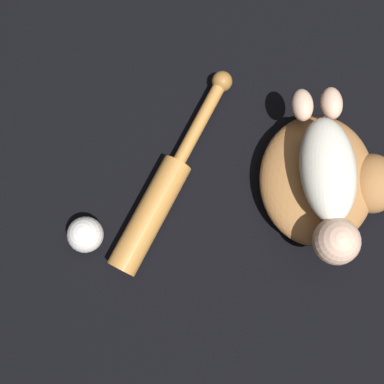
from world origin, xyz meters
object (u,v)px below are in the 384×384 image
baby_figure (329,181)px  baseball (85,235)px  baseball_glove (326,180)px  baseball_bat (162,192)px

baby_figure → baseball: bearing=-99.4°
baseball_glove → baseball_bat: 0.35m
baseball_bat → baseball: baseball is taller
baseball_glove → baby_figure: (0.01, -0.02, 0.09)m
baseball_bat → baseball: size_ratio=5.10×
baseball_glove → baseball: (-0.07, -0.51, -0.01)m
baby_figure → baseball_bat: size_ratio=0.93×
baseball_glove → baseball_bat: baseball_glove is taller
baseball_bat → baseball_glove: bearing=73.5°
baby_figure → baseball_glove: bearing=119.0°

